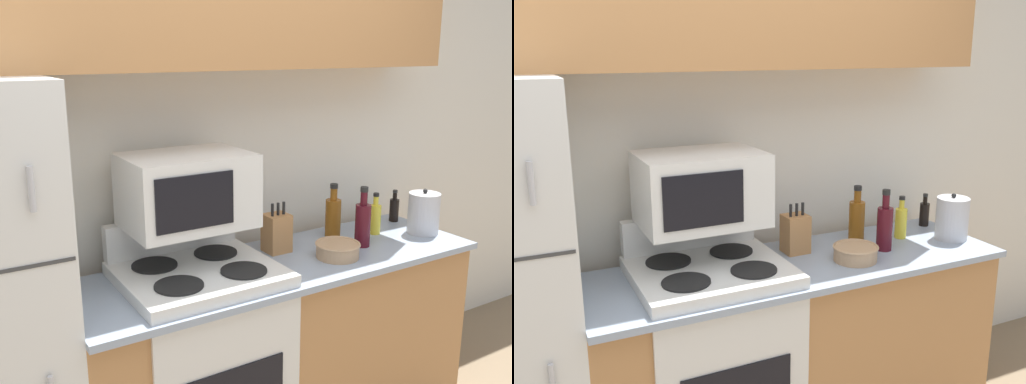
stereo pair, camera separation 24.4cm
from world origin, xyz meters
TOP-DOWN VIEW (x-y plane):
  - wall_back at (0.00, 0.68)m, footprint 8.00×0.05m
  - lower_cabinets at (0.34, 0.28)m, footprint 1.95×0.61m
  - stove at (-0.08, 0.27)m, footprint 0.65×0.59m
  - microwave at (-0.08, 0.36)m, footprint 0.52×0.38m
  - knife_block at (0.39, 0.39)m, footprint 0.11×0.11m
  - bowl at (0.59, 0.17)m, footprint 0.21×0.21m
  - bottle_wine_red at (0.80, 0.23)m, footprint 0.08×0.08m
  - bottle_cooking_spray at (0.98, 0.34)m, footprint 0.06×0.06m
  - bottle_whiskey at (0.77, 0.42)m, footprint 0.08×0.08m
  - bottle_soy_sauce at (1.23, 0.45)m, footprint 0.05×0.05m
  - kettle at (1.21, 0.22)m, footprint 0.16×0.16m

SIDE VIEW (x-z plane):
  - lower_cabinets at x=0.34m, z-range 0.00..0.89m
  - stove at x=-0.08m, z-range -0.06..1.04m
  - bowl at x=0.59m, z-range 0.89..0.96m
  - bottle_soy_sauce at x=1.23m, z-range 0.87..1.05m
  - bottle_cooking_spray at x=0.98m, z-range 0.87..1.09m
  - knife_block at x=0.39m, z-range 0.86..1.11m
  - kettle at x=1.21m, z-range 0.88..1.12m
  - bottle_whiskey at x=0.77m, z-range 0.86..1.14m
  - bottle_wine_red at x=0.80m, z-range 0.86..1.16m
  - microwave at x=-0.08m, z-range 1.11..1.42m
  - wall_back at x=0.00m, z-range 0.00..2.55m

